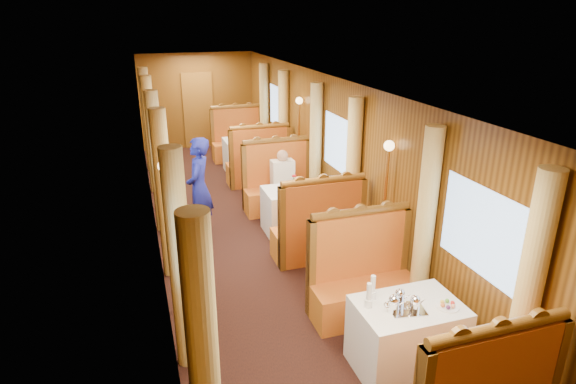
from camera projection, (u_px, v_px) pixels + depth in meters
name	position (u px, v px, depth m)	size (l,w,h in m)	color
floor	(253.00, 237.00, 7.94)	(3.00, 12.00, 0.01)	black
ceiling	(249.00, 83.00, 7.06)	(3.00, 12.00, 0.01)	silver
wall_far	(198.00, 101.00, 12.85)	(3.00, 2.50, 0.01)	brown
wall_left	(152.00, 174.00, 7.07)	(12.00, 2.50, 0.01)	brown
wall_right	(339.00, 156.00, 7.93)	(12.00, 2.50, 0.01)	brown
doorway_far	(198.00, 110.00, 12.91)	(0.80, 0.04, 2.00)	brown
table_near	(406.00, 336.00, 4.90)	(1.05, 0.72, 0.75)	white
banquette_near_aft	(362.00, 282.00, 5.79)	(1.30, 0.55, 1.34)	#AD3713
table_mid	(296.00, 210.00, 8.02)	(1.05, 0.72, 0.75)	white
banquette_mid_fwd	(318.00, 232.00, 7.10)	(1.30, 0.55, 1.34)	#AD3713
banquette_mid_aft	(279.00, 188.00, 8.91)	(1.30, 0.55, 1.34)	#AD3713
table_far	(248.00, 155.00, 11.14)	(1.05, 0.72, 0.75)	white
banquette_far_fwd	(259.00, 165.00, 10.22)	(1.30, 0.55, 1.34)	#AD3713
banquette_far_aft	(238.00, 142.00, 12.03)	(1.30, 0.55, 1.34)	#AD3713
tea_tray	(407.00, 310.00, 4.68)	(0.34, 0.26, 0.01)	silver
teapot_left	(394.00, 306.00, 4.63)	(0.18, 0.13, 0.14)	silver
teapot_right	(415.00, 306.00, 4.64)	(0.16, 0.12, 0.13)	silver
teapot_back	(400.00, 299.00, 4.76)	(0.16, 0.12, 0.13)	silver
fruit_plate	(447.00, 305.00, 4.73)	(0.23, 0.23, 0.05)	white
cup_inboard	(369.00, 298.00, 4.70)	(0.08, 0.08, 0.26)	white
cup_outboard	(373.00, 290.00, 4.84)	(0.08, 0.08, 0.26)	white
rose_vase_mid	(294.00, 179.00, 7.84)	(0.06, 0.06, 0.36)	silver
rose_vase_far	(247.00, 132.00, 10.94)	(0.06, 0.06, 0.36)	silver
window_left_near	(174.00, 279.00, 3.89)	(1.20, 0.90, 0.01)	#85ADDF
curtain_left_near_a	(204.00, 368.00, 3.32)	(0.22, 0.22, 2.35)	#DDC371
curtain_left_near_b	(180.00, 263.00, 4.71)	(0.22, 0.22, 2.35)	#DDC371
window_right_near	(481.00, 231.00, 4.74)	(1.20, 0.90, 0.01)	#85ADDF
curtain_right_near_a	(527.00, 299.00, 4.11)	(0.22, 0.22, 2.35)	#DDC371
curtain_right_near_b	(425.00, 227.00, 5.50)	(0.22, 0.22, 2.35)	#DDC371
window_left_mid	(151.00, 160.00, 7.01)	(1.20, 0.90, 0.01)	#85ADDF
curtain_left_mid_a	(165.00, 195.00, 6.44)	(0.22, 0.22, 2.35)	#DDC371
curtain_left_mid_b	(157.00, 163.00, 7.83)	(0.22, 0.22, 2.35)	#DDC371
window_right_mid	(339.00, 144.00, 7.86)	(1.20, 0.90, 0.01)	#85ADDF
curtain_right_mid_a	(353.00, 175.00, 7.23)	(0.22, 0.22, 2.35)	#DDC371
curtain_right_mid_b	(316.00, 149.00, 8.62)	(0.22, 0.22, 2.35)	#DDC371
window_left_far	(143.00, 115.00, 10.13)	(1.20, 0.90, 0.01)	#85ADDF
curtain_left_far_a	(151.00, 136.00, 9.56)	(0.22, 0.22, 2.35)	#DDC371
curtain_left_far_b	(148.00, 120.00, 10.95)	(0.22, 0.22, 2.35)	#DDC371
window_right_far	(278.00, 107.00, 10.98)	(1.20, 0.90, 0.01)	#85ADDF
curtain_right_far_a	(283.00, 126.00, 10.35)	(0.22, 0.22, 2.35)	#DDC371
curtain_right_far_b	(264.00, 113.00, 11.74)	(0.22, 0.22, 2.35)	#DDC371
sconce_left_fore	(168.00, 207.00, 5.49)	(0.14, 0.14, 1.95)	#BF8C3F
sconce_right_fore	(386.00, 182.00, 6.30)	(0.14, 0.14, 1.95)	#BF8C3F
sconce_left_aft	(152.00, 137.00, 8.61)	(0.14, 0.14, 1.95)	#BF8C3F
sconce_right_aft	(299.00, 126.00, 9.42)	(0.14, 0.14, 1.95)	#BF8C3F
steward	(199.00, 188.00, 7.72)	(0.60, 0.40, 1.66)	navy
passenger	(283.00, 176.00, 8.55)	(0.40, 0.44, 0.76)	beige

